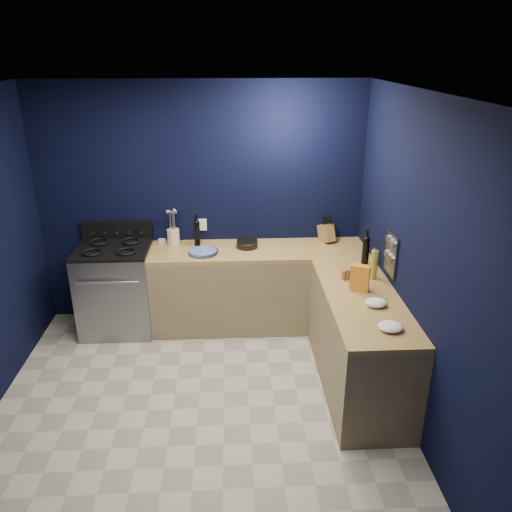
{
  "coord_description": "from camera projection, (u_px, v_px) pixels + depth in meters",
  "views": [
    {
      "loc": [
        0.31,
        -3.54,
        2.88
      ],
      "look_at": [
        0.55,
        1.0,
        1.0
      ],
      "focal_mm": 35.42,
      "sensor_mm": 36.0,
      "label": 1
    }
  ],
  "objects": [
    {
      "name": "ramekin",
      "position": [
        162.0,
        241.0,
        5.54
      ],
      "size": [
        0.09,
        0.09,
        0.03
      ],
      "primitive_type": "cylinder",
      "rotation": [
        0.0,
        0.0,
        0.02
      ],
      "color": "white",
      "rests_on": "top_back"
    },
    {
      "name": "wine_bottle_right",
      "position": [
        366.0,
        252.0,
        4.9
      ],
      "size": [
        0.08,
        0.08,
        0.29
      ],
      "primitive_type": "cylinder",
      "rotation": [
        0.0,
        0.0,
        0.09
      ],
      "color": "black",
      "rests_on": "top_right"
    },
    {
      "name": "cab_back",
      "position": [
        258.0,
        289.0,
        5.54
      ],
      "size": [
        2.3,
        0.63,
        0.86
      ],
      "primitive_type": "cube",
      "color": "#877653",
      "rests_on": "floor"
    },
    {
      "name": "spice_jar_near",
      "position": [
        344.0,
        275.0,
        4.63
      ],
      "size": [
        0.04,
        0.04,
        0.09
      ],
      "primitive_type": "cylinder",
      "rotation": [
        0.0,
        0.0,
        -0.04
      ],
      "color": "olive",
      "rests_on": "top_right"
    },
    {
      "name": "top_back",
      "position": [
        259.0,
        251.0,
        5.37
      ],
      "size": [
        2.3,
        0.63,
        0.04
      ],
      "primitive_type": "cube",
      "color": "brown",
      "rests_on": "cab_back"
    },
    {
      "name": "knife_block",
      "position": [
        326.0,
        233.0,
        5.53
      ],
      "size": [
        0.19,
        0.25,
        0.24
      ],
      "primitive_type": "cube",
      "rotation": [
        -0.31,
        0.0,
        0.43
      ],
      "color": "brown",
      "rests_on": "top_back"
    },
    {
      "name": "oil_bottle",
      "position": [
        374.0,
        265.0,
        4.62
      ],
      "size": [
        0.07,
        0.07,
        0.28
      ],
      "primitive_type": "cylinder",
      "rotation": [
        0.0,
        0.0,
        0.18
      ],
      "color": "olive",
      "rests_on": "top_right"
    },
    {
      "name": "utensil_crock",
      "position": [
        173.0,
        237.0,
        5.47
      ],
      "size": [
        0.16,
        0.16,
        0.17
      ],
      "primitive_type": "cylinder",
      "rotation": [
        0.0,
        0.0,
        -0.24
      ],
      "color": "#F0EFBE",
      "rests_on": "top_back"
    },
    {
      "name": "backguard",
      "position": [
        117.0,
        230.0,
        5.5
      ],
      "size": [
        0.76,
        0.06,
        0.2
      ],
      "primitive_type": "cube",
      "color": "black",
      "rests_on": "gas_range"
    },
    {
      "name": "spice_panel",
      "position": [
        391.0,
        254.0,
        4.49
      ],
      "size": [
        0.02,
        0.28,
        0.38
      ],
      "primitive_type": "cube",
      "color": "gray",
      "rests_on": "wall_right"
    },
    {
      "name": "towel_end",
      "position": [
        390.0,
        327.0,
        3.81
      ],
      "size": [
        0.21,
        0.19,
        0.06
      ],
      "primitive_type": "ellipsoid",
      "rotation": [
        0.0,
        0.0,
        0.11
      ],
      "color": "white",
      "rests_on": "top_right"
    },
    {
      "name": "wall_right",
      "position": [
        417.0,
        266.0,
        3.94
      ],
      "size": [
        0.02,
        3.5,
        2.6
      ],
      "primitive_type": "cube",
      "color": "black",
      "rests_on": "ground"
    },
    {
      "name": "cooktop",
      "position": [
        112.0,
        249.0,
        5.26
      ],
      "size": [
        0.76,
        0.66,
        0.03
      ],
      "primitive_type": "cube",
      "color": "black",
      "rests_on": "gas_range"
    },
    {
      "name": "crouton_bag",
      "position": [
        360.0,
        278.0,
        4.4
      ],
      "size": [
        0.18,
        0.14,
        0.24
      ],
      "primitive_type": "cube",
      "rotation": [
        0.0,
        0.0,
        -0.44
      ],
      "color": "red",
      "rests_on": "top_right"
    },
    {
      "name": "cab_right",
      "position": [
        359.0,
        343.0,
        4.52
      ],
      "size": [
        0.63,
        1.67,
        0.86
      ],
      "primitive_type": "cube",
      "color": "#877653",
      "rests_on": "floor"
    },
    {
      "name": "ceiling",
      "position": [
        181.0,
        92.0,
        3.35
      ],
      "size": [
        3.5,
        3.5,
        0.02
      ],
      "primitive_type": "cube",
      "color": "silver",
      "rests_on": "ground"
    },
    {
      "name": "lemon_basket",
      "position": [
        247.0,
        244.0,
        5.39
      ],
      "size": [
        0.26,
        0.26,
        0.08
      ],
      "primitive_type": "cylinder",
      "rotation": [
        0.0,
        0.0,
        0.19
      ],
      "color": "black",
      "rests_on": "top_back"
    },
    {
      "name": "wall_back",
      "position": [
        202.0,
        205.0,
        5.48
      ],
      "size": [
        3.5,
        0.02,
        2.6
      ],
      "primitive_type": "cube",
      "color": "black",
      "rests_on": "ground"
    },
    {
      "name": "spice_jar_far",
      "position": [
        347.0,
        274.0,
        4.65
      ],
      "size": [
        0.05,
        0.05,
        0.1
      ],
      "primitive_type": "cylinder",
      "rotation": [
        0.0,
        0.0,
        0.04
      ],
      "color": "olive",
      "rests_on": "top_right"
    },
    {
      "name": "wall_front",
      "position": [
        164.0,
        434.0,
        2.23
      ],
      "size": [
        3.5,
        0.02,
        2.6
      ],
      "primitive_type": "cube",
      "color": "black",
      "rests_on": "ground"
    },
    {
      "name": "wine_bottle_back",
      "position": [
        197.0,
        234.0,
        5.41
      ],
      "size": [
        0.08,
        0.08,
        0.26
      ],
      "primitive_type": "cylinder",
      "rotation": [
        0.0,
        0.0,
        -0.21
      ],
      "color": "black",
      "rests_on": "top_back"
    },
    {
      "name": "plate_stack",
      "position": [
        203.0,
        252.0,
        5.23
      ],
      "size": [
        0.32,
        0.32,
        0.04
      ],
      "primitive_type": "cylinder",
      "rotation": [
        0.0,
        0.0,
        0.14
      ],
      "color": "#3C51A5",
      "rests_on": "top_back"
    },
    {
      "name": "towel_front",
      "position": [
        376.0,
        303.0,
        4.17
      ],
      "size": [
        0.22,
        0.21,
        0.06
      ],
      "primitive_type": "ellipsoid",
      "rotation": [
        0.0,
        0.0,
        0.36
      ],
      "color": "white",
      "rests_on": "top_right"
    },
    {
      "name": "oven_door",
      "position": [
        111.0,
        305.0,
        5.15
      ],
      "size": [
        0.59,
        0.02,
        0.42
      ],
      "primitive_type": "cube",
      "color": "black",
      "rests_on": "gas_range"
    },
    {
      "name": "floor",
      "position": [
        198.0,
        409.0,
        4.36
      ],
      "size": [
        3.5,
        3.5,
        0.02
      ],
      "primitive_type": "cube",
      "color": "#AEA997",
      "rests_on": "ground"
    },
    {
      "name": "wall_outlet",
      "position": [
        203.0,
        225.0,
        5.54
      ],
      "size": [
        0.09,
        0.02,
        0.13
      ],
      "primitive_type": "cube",
      "color": "white",
      "rests_on": "wall_back"
    },
    {
      "name": "gas_range",
      "position": [
        117.0,
        290.0,
        5.44
      ],
      "size": [
        0.76,
        0.66,
        0.92
      ],
      "primitive_type": "cube",
      "color": "gray",
      "rests_on": "floor"
    },
    {
      "name": "top_right",
      "position": [
        363.0,
        298.0,
        4.35
      ],
      "size": [
        0.63,
        1.67,
        0.04
      ],
      "primitive_type": "cube",
      "color": "brown",
      "rests_on": "cab_right"
    }
  ]
}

